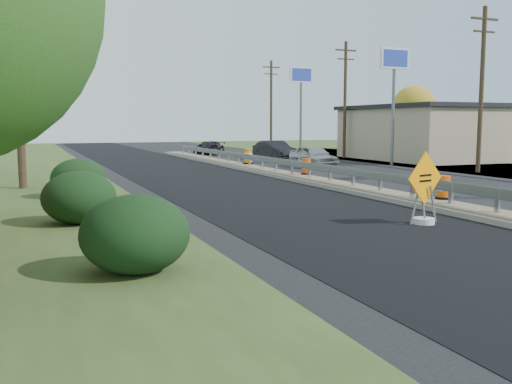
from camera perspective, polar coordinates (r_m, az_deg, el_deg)
name	(u,v)px	position (r m, az deg, el deg)	size (l,w,h in m)	color
ground	(412,203)	(21.30, 15.33, -1.04)	(140.00, 140.00, 0.00)	black
milled_overlay	(211,181)	(28.19, -4.50, 1.08)	(7.20, 120.00, 0.01)	black
median	(309,180)	(28.02, 5.37, 1.25)	(1.60, 55.00, 0.23)	gray
guardrail	(300,166)	(28.85, 4.46, 2.65)	(0.10, 46.15, 0.72)	silver
retail_building_near	(471,132)	(49.96, 20.66, 5.65)	(18.50, 12.50, 4.27)	tan
pylon_sign_mid	(394,69)	(40.39, 13.66, 11.84)	(2.20, 0.30, 7.90)	slate
pylon_sign_north	(301,83)	(52.38, 4.53, 10.83)	(2.20, 0.30, 7.90)	slate
utility_pole_smid	(482,87)	(35.51, 21.63, 9.77)	(1.90, 0.26, 9.40)	#473523
utility_pole_nmid	(345,98)	(47.51, 8.90, 9.32)	(1.90, 0.26, 9.40)	#473523
utility_pole_north	(271,103)	(60.86, 1.53, 8.84)	(1.90, 0.26, 9.40)	#473523
hedge_south	(135,234)	(11.09, -12.00, -4.10)	(2.09, 2.09, 1.52)	black
hedge_mid	(79,197)	(16.92, -17.27, -0.51)	(2.09, 2.09, 1.52)	black
hedge_north	(79,178)	(22.90, -17.32, 1.34)	(2.09, 2.09, 1.52)	black
tree_near_red	(18,76)	(26.81, -22.73, 10.67)	(4.95, 4.95, 7.35)	#473523
tree_far_yellow	(414,107)	(63.94, 15.50, 8.15)	(4.62, 4.62, 6.86)	#473523
caution_sign	(424,206)	(16.80, 16.45, -1.34)	(1.45, 0.62, 2.07)	white
barrel_median_near	(443,188)	(20.81, 18.24, 0.39)	(0.55, 0.55, 0.81)	black
barrel_median_mid	(306,167)	(29.46, 5.07, 2.52)	(0.56, 0.56, 0.82)	black
barrel_median_far	(248,157)	(37.02, -0.81, 3.55)	(0.66, 0.66, 0.97)	black
barrel_shoulder_far	(282,149)	(52.86, 2.60, 4.31)	(0.69, 0.69, 1.01)	black
car_silver	(314,156)	(37.07, 5.78, 3.57)	(1.72, 4.27, 1.45)	#ABABAF
car_dark_mid	(275,150)	(44.72, 1.89, 4.19)	(1.60, 4.58, 1.51)	black
car_dark_far	(209,148)	(53.01, -4.76, 4.44)	(1.72, 4.23, 1.23)	black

